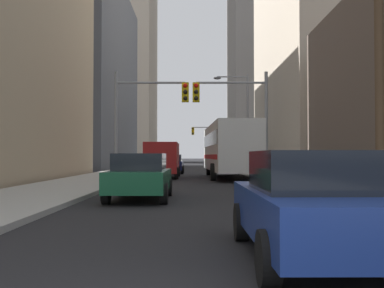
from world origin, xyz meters
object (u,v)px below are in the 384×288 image
(sedan_navy, at_px, (172,164))
(traffic_signal_near_left, at_px, (148,107))
(sedan_green, at_px, (141,176))
(traffic_signal_near_right, at_px, (234,107))
(cargo_van_red, at_px, (163,158))
(sedan_blue, at_px, (314,204))
(city_bus, at_px, (229,148))
(traffic_signal_far_right, at_px, (208,137))

(sedan_navy, distance_m, traffic_signal_near_left, 11.96)
(sedan_green, bearing_deg, sedan_navy, 89.83)
(sedan_green, distance_m, traffic_signal_near_right, 10.73)
(sedan_navy, bearing_deg, traffic_signal_near_right, -71.17)
(sedan_navy, bearing_deg, traffic_signal_near_left, -93.76)
(sedan_green, height_order, sedan_navy, same)
(cargo_van_red, relative_size, traffic_signal_near_left, 0.87)
(traffic_signal_near_right, bearing_deg, sedan_blue, -91.85)
(city_bus, distance_m, traffic_signal_near_right, 5.25)
(sedan_navy, bearing_deg, city_bus, -58.88)
(sedan_navy, bearing_deg, cargo_van_red, -92.32)
(cargo_van_red, relative_size, sedan_navy, 1.23)
(city_bus, bearing_deg, sedan_navy, 121.12)
(city_bus, distance_m, sedan_green, 14.83)
(cargo_van_red, bearing_deg, sedan_navy, 87.68)
(sedan_blue, height_order, sedan_navy, same)
(sedan_blue, bearing_deg, sedan_navy, 96.53)
(traffic_signal_near_left, bearing_deg, sedan_green, -85.79)
(traffic_signal_near_left, relative_size, traffic_signal_near_right, 1.00)
(sedan_green, distance_m, traffic_signal_near_left, 9.99)
(city_bus, xyz_separation_m, sedan_navy, (-4.03, 6.68, -1.16))
(traffic_signal_far_right, bearing_deg, city_bus, -89.72)
(sedan_navy, relative_size, traffic_signal_near_right, 0.70)
(city_bus, height_order, cargo_van_red, city_bus)
(traffic_signal_near_right, distance_m, traffic_signal_far_right, 38.27)
(cargo_van_red, height_order, traffic_signal_near_left, traffic_signal_near_left)
(sedan_blue, height_order, sedan_green, same)
(city_bus, bearing_deg, traffic_signal_near_left, -134.93)
(traffic_signal_near_left, bearing_deg, sedan_navy, 86.24)
(city_bus, xyz_separation_m, sedan_green, (-4.09, -14.21, -1.16))
(city_bus, bearing_deg, traffic_signal_near_right, -91.42)
(sedan_green, bearing_deg, traffic_signal_far_right, 85.29)
(traffic_signal_near_left, height_order, traffic_signal_near_right, same)
(traffic_signal_far_right, bearing_deg, cargo_van_red, -97.04)
(sedan_navy, distance_m, traffic_signal_near_right, 12.56)
(sedan_blue, height_order, traffic_signal_near_left, traffic_signal_near_left)
(cargo_van_red, relative_size, sedan_blue, 1.24)
(cargo_van_red, xyz_separation_m, traffic_signal_near_left, (-0.48, -4.75, 2.77))
(city_bus, height_order, traffic_signal_far_right, traffic_signal_far_right)
(city_bus, xyz_separation_m, traffic_signal_near_left, (-4.78, -4.80, 2.13))
(sedan_blue, distance_m, sedan_navy, 29.37)
(traffic_signal_near_left, xyz_separation_m, traffic_signal_far_right, (4.62, 38.27, 0.01))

